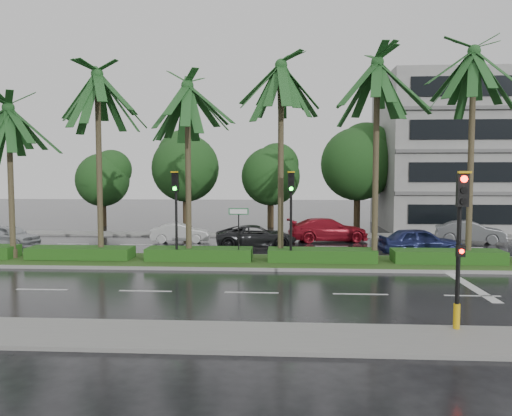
# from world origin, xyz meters

# --- Properties ---
(ground) EXTENTS (120.00, 120.00, 0.00)m
(ground) POSITION_xyz_m (0.00, 0.00, 0.00)
(ground) COLOR black
(ground) RESTS_ON ground
(near_sidewalk) EXTENTS (40.00, 2.40, 0.12)m
(near_sidewalk) POSITION_xyz_m (0.00, -10.20, 0.06)
(near_sidewalk) COLOR slate
(near_sidewalk) RESTS_ON ground
(far_sidewalk) EXTENTS (40.00, 2.00, 0.12)m
(far_sidewalk) POSITION_xyz_m (0.00, 12.00, 0.06)
(far_sidewalk) COLOR slate
(far_sidewalk) RESTS_ON ground
(median) EXTENTS (36.00, 4.00, 0.15)m
(median) POSITION_xyz_m (0.00, 1.00, 0.08)
(median) COLOR gray
(median) RESTS_ON ground
(hedge) EXTENTS (35.20, 1.40, 0.60)m
(hedge) POSITION_xyz_m (0.00, 1.00, 0.45)
(hedge) COLOR #1B4614
(hedge) RESTS_ON median
(lane_markings) EXTENTS (34.00, 13.06, 0.01)m
(lane_markings) POSITION_xyz_m (3.04, -0.43, 0.01)
(lane_markings) COLOR silver
(lane_markings) RESTS_ON ground
(palm_row) EXTENTS (26.30, 4.20, 10.76)m
(palm_row) POSITION_xyz_m (-1.24, 1.02, 8.47)
(palm_row) COLOR #403525
(palm_row) RESTS_ON median
(signal_near) EXTENTS (0.34, 0.45, 4.36)m
(signal_near) POSITION_xyz_m (6.00, -9.39, 2.50)
(signal_near) COLOR black
(signal_near) RESTS_ON near_sidewalk
(signal_median_left) EXTENTS (0.34, 0.42, 4.36)m
(signal_median_left) POSITION_xyz_m (-4.00, 0.30, 3.00)
(signal_median_left) COLOR black
(signal_median_left) RESTS_ON median
(signal_median_right) EXTENTS (0.34, 0.42, 4.36)m
(signal_median_right) POSITION_xyz_m (1.50, 0.30, 3.00)
(signal_median_right) COLOR black
(signal_median_right) RESTS_ON median
(street_sign) EXTENTS (0.95, 0.09, 2.60)m
(street_sign) POSITION_xyz_m (-1.00, 0.48, 2.12)
(street_sign) COLOR black
(street_sign) RESTS_ON median
(bg_trees) EXTENTS (32.91, 5.90, 8.52)m
(bg_trees) POSITION_xyz_m (1.74, 17.59, 4.99)
(bg_trees) COLOR #332A17
(bg_trees) RESTS_ON ground
(building) EXTENTS (16.00, 10.00, 12.00)m
(building) POSITION_xyz_m (17.00, 18.00, 6.00)
(building) COLOR gray
(building) RESTS_ON ground
(car_silver) EXTENTS (2.68, 4.13, 1.31)m
(car_silver) POSITION_xyz_m (-15.46, 5.92, 0.65)
(car_silver) COLOR #B7BCC0
(car_silver) RESTS_ON ground
(car_white) EXTENTS (1.66, 3.80, 1.21)m
(car_white) POSITION_xyz_m (-5.50, 8.19, 0.61)
(car_white) COLOR #B3B3B3
(car_white) RESTS_ON ground
(car_darkgrey) EXTENTS (2.87, 5.08, 1.34)m
(car_darkgrey) POSITION_xyz_m (-0.50, 6.23, 0.67)
(car_darkgrey) COLOR black
(car_darkgrey) RESTS_ON ground
(car_red) EXTENTS (2.96, 5.46, 1.50)m
(car_red) POSITION_xyz_m (4.00, 9.28, 0.75)
(car_red) COLOR maroon
(car_red) RESTS_ON ground
(car_blue) EXTENTS (2.25, 4.54, 1.49)m
(car_blue) POSITION_xyz_m (8.50, 4.00, 0.74)
(car_blue) COLOR navy
(car_blue) RESTS_ON ground
(car_grey) EXTENTS (2.42, 4.42, 1.38)m
(car_grey) POSITION_xyz_m (13.00, 9.19, 0.69)
(car_grey) COLOR slate
(car_grey) RESTS_ON ground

